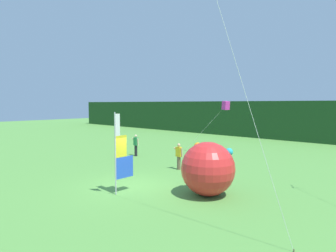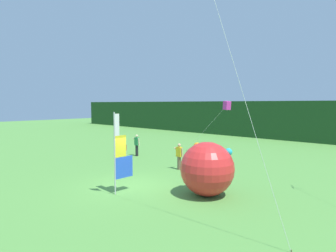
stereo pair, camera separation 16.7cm
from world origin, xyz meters
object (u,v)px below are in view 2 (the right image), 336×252
object	(u,v)px
person_mid_field	(179,156)
person_near_banner	(137,145)
kite_magenta_box_2	(227,106)
banner_flag	(120,154)
folding_chair	(123,149)
inflatable_balloon	(207,169)

from	to	relation	value
person_mid_field	person_near_banner	bearing A→B (deg)	167.42
person_mid_field	kite_magenta_box_2	bearing A→B (deg)	98.03
person_mid_field	kite_magenta_box_2	xyz separation A→B (m)	(-0.98, 6.93, 3.02)
banner_flag	person_mid_field	bearing A→B (deg)	101.61
banner_flag	person_mid_field	xyz separation A→B (m)	(-1.09, 5.28, -0.90)
folding_chair	kite_magenta_box_2	bearing A→B (deg)	51.79
banner_flag	folding_chair	xyz separation A→B (m)	(-7.18, 5.71, -1.24)
inflatable_balloon	folding_chair	bearing A→B (deg)	162.03
inflatable_balloon	kite_magenta_box_2	size ratio (longest dim) A/B	0.56
inflatable_balloon	folding_chair	distance (m)	10.78
banner_flag	inflatable_balloon	bearing A→B (deg)	38.04
person_near_banner	person_mid_field	bearing A→B (deg)	-12.58
folding_chair	banner_flag	bearing A→B (deg)	-38.50
banner_flag	kite_magenta_box_2	xyz separation A→B (m)	(-2.06, 12.21, 2.12)
person_mid_field	folding_chair	world-z (taller)	person_mid_field
person_near_banner	inflatable_balloon	world-z (taller)	inflatable_balloon
banner_flag	kite_magenta_box_2	distance (m)	12.57
person_near_banner	person_mid_field	size ratio (longest dim) A/B	1.03
folding_chair	inflatable_balloon	bearing A→B (deg)	-17.97
inflatable_balloon	kite_magenta_box_2	world-z (taller)	kite_magenta_box_2
person_mid_field	inflatable_balloon	world-z (taller)	inflatable_balloon
kite_magenta_box_2	person_near_banner	bearing A→B (deg)	-127.42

